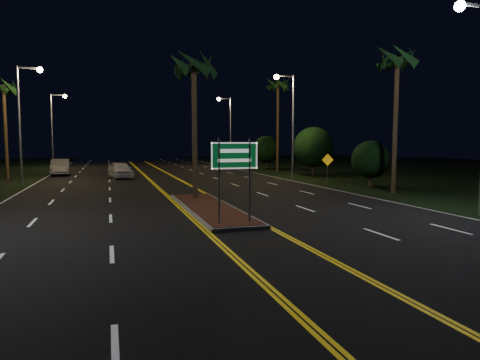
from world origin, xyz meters
name	(u,v)px	position (x,y,z in m)	size (l,w,h in m)	color
ground	(259,243)	(0.00, 0.00, 0.00)	(120.00, 120.00, 0.00)	black
grass_right	(443,172)	(30.00, 25.00, 0.00)	(40.00, 110.00, 0.01)	black
median_island	(210,208)	(0.00, 7.00, 0.08)	(2.25, 10.25, 0.17)	gray
highway_sign	(234,164)	(0.00, 2.80, 2.40)	(1.80, 0.08, 3.20)	gray
streetlight_left_mid	(24,110)	(-10.61, 24.00, 5.66)	(1.91, 0.44, 9.00)	gray
streetlight_left_far	(55,122)	(-10.61, 44.00, 5.66)	(1.91, 0.44, 9.00)	gray
streetlight_right_near	(480,84)	(10.61, 2.00, 5.66)	(1.91, 0.44, 9.00)	gray
streetlight_right_mid	(289,114)	(10.61, 22.00, 5.66)	(1.91, 0.44, 9.00)	gray
streetlight_right_far	(228,123)	(10.61, 42.00, 5.66)	(1.91, 0.44, 9.00)	gray
palm_median	(194,66)	(0.00, 10.50, 7.28)	(2.40, 2.40, 8.30)	#382819
palm_left_far	(3,88)	(-12.80, 28.00, 7.75)	(2.40, 2.40, 8.80)	#382819
palm_right_near	(398,60)	(12.50, 10.00, 8.21)	(2.40, 2.40, 9.30)	#382819
palm_right_far	(278,86)	(12.80, 30.00, 9.14)	(2.40, 2.40, 10.30)	#382819
shrub_near	(371,160)	(13.50, 14.00, 1.95)	(2.70, 2.70, 3.30)	#382819
shrub_mid	(313,147)	(14.00, 24.00, 2.73)	(3.78, 3.78, 4.62)	#382819
shrub_far	(266,149)	(13.80, 36.00, 2.34)	(3.24, 3.24, 3.96)	#382819
car_near	(120,169)	(-3.54, 26.83, 0.85)	(2.19, 5.10, 1.70)	white
car_far	(60,166)	(-9.04, 32.28, 0.90)	(2.32, 5.41, 1.80)	#9D9EA6
warning_sign	(328,164)	(12.11, 17.76, 1.46)	(0.95, 0.14, 2.27)	gray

